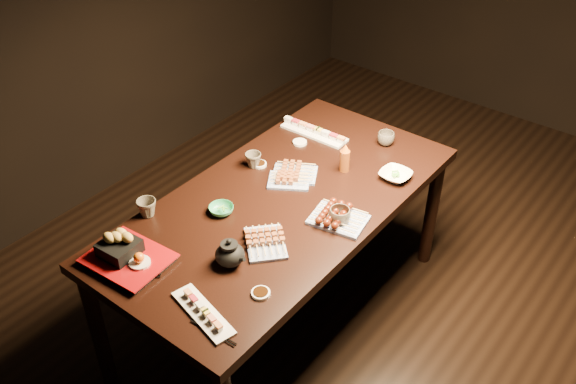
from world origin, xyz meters
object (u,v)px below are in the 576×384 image
Objects in this scene: teacup_far_right at (386,138)px; teapot at (230,252)px; edamame_bowl_cream at (395,175)px; condiment_bottle at (345,158)px; tempura_tray at (127,251)px; yakitori_plate_center at (289,178)px; teacup_mid_right at (340,216)px; edamame_bowl_green at (221,210)px; yakitori_plate_right at (265,240)px; dining_table at (282,260)px; teacup_near_left at (147,208)px; yakitori_plate_left at (295,171)px; sushi_platter_near at (203,311)px; teacup_far_left at (253,160)px; sushi_platter_far at (314,130)px.

teacup_far_right is 0.61× the size of teapot.
condiment_bottle is (-0.23, -0.09, 0.06)m from edamame_bowl_cream.
tempura_tray is at bearing -115.04° from edamame_bowl_cream.
teacup_mid_right is at bearing -48.49° from yakitori_plate_center.
yakitori_plate_right is at bearing -8.64° from edamame_bowl_green.
teacup_near_left is at bearing -129.88° from dining_table.
tempura_tray reaches higher than yakitori_plate_left.
teacup_mid_right is (-0.02, -0.45, 0.02)m from edamame_bowl_cream.
edamame_bowl_green is at bearing 140.09° from sushi_platter_near.
yakitori_plate_left is at bearing -111.17° from teacup_far_right.
tempura_tray reaches higher than edamame_bowl_green.
teapot is at bearing -76.14° from dining_table.
teacup_far_right is (-0.18, 0.69, -0.00)m from teacup_mid_right.
tempura_tray reaches higher than yakitori_plate_right.
yakitori_plate_right is 1.49× the size of edamame_bowl_cream.
teacup_near_left is at bearing -146.68° from yakitori_plate_left.
dining_table is at bearing -99.24° from yakitori_plate_left.
dining_table is at bearing -174.03° from teacup_mid_right.
teacup_far_left is (-0.42, 0.42, 0.01)m from yakitori_plate_right.
edamame_bowl_green is at bearing -149.57° from teacup_mid_right.
edamame_bowl_cream is (0.32, 0.48, 0.39)m from dining_table.
yakitori_plate_center reaches higher than edamame_bowl_cream.
teacup_mid_right is 1.09× the size of teacup_far_right.
teacup_far_right is (-0.01, 1.00, 0.01)m from yakitori_plate_right.
teacup_mid_right and teacup_far_left have the same top height.
tempura_tray is at bearing -129.78° from yakitori_plate_left.
sushi_platter_far is 1.04m from teacup_near_left.
yakitori_plate_right reaches higher than edamame_bowl_green.
dining_table is at bearing 48.40° from teacup_near_left.
condiment_bottle is at bearing 18.21° from yakitori_plate_left.
teacup_near_left is at bearing -120.47° from condiment_bottle.
tempura_tray is at bearing -106.35° from dining_table.
teacup_far_right is at bearing 54.99° from teacup_far_left.
tempura_tray is at bearing -104.04° from teacup_far_right.
dining_table is 0.86m from sushi_platter_near.
yakitori_plate_left is at bearing 156.13° from teacup_mid_right.
sushi_platter_near is (0.21, -0.73, 0.39)m from dining_table.
yakitori_plate_left reaches higher than sushi_platter_far.
sushi_platter_near is 1.51× the size of yakitori_plate_left.
yakitori_plate_right is at bearing -44.46° from teacup_far_left.
teacup_far_left is at bearing 167.55° from yakitori_plate_left.
tempura_tray reaches higher than edamame_bowl_cream.
condiment_bottle is at bearing -96.03° from teacup_far_right.
teapot reaches higher than yakitori_plate_right.
edamame_bowl_cream is (0.48, 0.72, 0.00)m from edamame_bowl_green.
teacup_far_right is (-0.08, 1.45, 0.02)m from sushi_platter_near.
edamame_bowl_cream is (0.12, 1.21, -0.00)m from sushi_platter_near.
yakitori_plate_left reaches higher than yakitori_plate_center.
edamame_bowl_green is 0.86m from edamame_bowl_cream.
yakitori_plate_left is at bearing 76.03° from tempura_tray.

